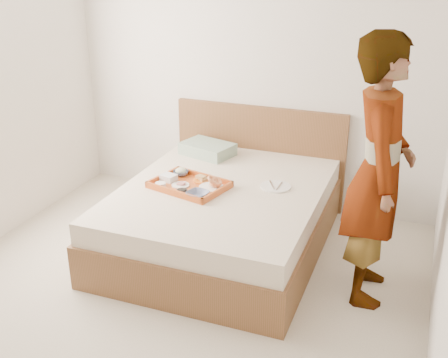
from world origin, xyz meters
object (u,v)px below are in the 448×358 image
at_px(bed, 223,217).
at_px(tray, 189,184).
at_px(person, 379,172).
at_px(dinner_plate, 276,187).

distance_m(bed, tray, 0.39).
distance_m(bed, person, 1.40).
bearing_deg(person, bed, 72.87).
relative_size(bed, tray, 3.47).
distance_m(bed, dinner_plate, 0.51).
xyz_separation_m(bed, tray, (-0.25, -0.10, 0.29)).
bearing_deg(tray, bed, 34.97).
distance_m(tray, dinner_plate, 0.69).
relative_size(bed, person, 1.08).
bearing_deg(dinner_plate, tray, -158.75).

